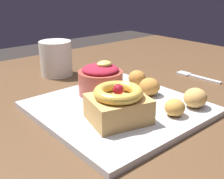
% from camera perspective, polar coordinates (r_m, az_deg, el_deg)
% --- Properties ---
extents(dining_table, '(1.49, 0.96, 0.73)m').
position_cam_1_polar(dining_table, '(0.63, -3.10, -10.05)').
color(dining_table, brown).
rests_on(dining_table, ground_plane).
extents(front_plate, '(0.30, 0.30, 0.01)m').
position_cam_1_polar(front_plate, '(0.56, 1.34, -3.82)').
color(front_plate, silver).
rests_on(front_plate, dining_table).
extents(cake_slice, '(0.12, 0.11, 0.07)m').
position_cam_1_polar(cake_slice, '(0.48, 1.28, -3.10)').
color(cake_slice, tan).
rests_on(cake_slice, front_plate).
extents(berry_ramekin, '(0.10, 0.10, 0.07)m').
position_cam_1_polar(berry_ramekin, '(0.61, -2.36, 2.11)').
color(berry_ramekin, '#B24C3D').
rests_on(berry_ramekin, front_plate).
extents(fritter_front, '(0.04, 0.04, 0.03)m').
position_cam_1_polar(fritter_front, '(0.52, 12.82, -3.62)').
color(fritter_front, gold).
rests_on(fritter_front, front_plate).
extents(fritter_middle, '(0.04, 0.04, 0.04)m').
position_cam_1_polar(fritter_middle, '(0.61, 7.73, 0.57)').
color(fritter_middle, '#BC7F38').
rests_on(fritter_middle, front_plate).
extents(fritter_back, '(0.04, 0.04, 0.04)m').
position_cam_1_polar(fritter_back, '(0.66, 5.19, 2.37)').
color(fritter_back, '#BC7F38').
rests_on(fritter_back, front_plate).
extents(fritter_extra, '(0.05, 0.04, 0.04)m').
position_cam_1_polar(fritter_extra, '(0.56, 16.78, -1.66)').
color(fritter_extra, tan).
rests_on(fritter_extra, front_plate).
extents(fork, '(0.03, 0.13, 0.00)m').
position_cam_1_polar(fork, '(0.79, 16.85, 2.58)').
color(fork, silver).
rests_on(fork, dining_table).
extents(coffee_mug, '(0.09, 0.09, 0.10)m').
position_cam_1_polar(coffee_mug, '(0.78, -11.48, 6.33)').
color(coffee_mug, silver).
rests_on(coffee_mug, dining_table).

